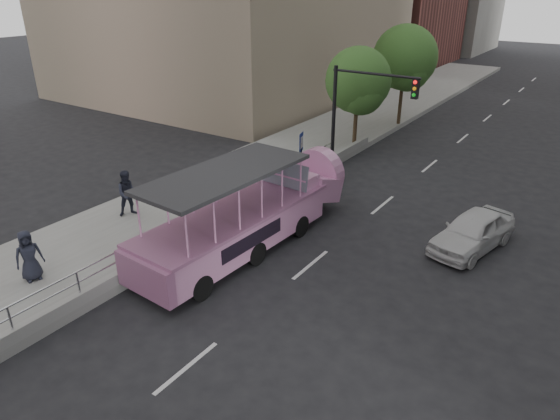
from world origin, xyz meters
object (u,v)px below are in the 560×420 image
(duck_boat, at_px, (253,214))
(street_tree_near, at_px, (359,83))
(pedestrian_far, at_px, (29,256))
(parking_sign, at_px, (301,153))
(street_tree_far, at_px, (406,60))
(pedestrian_mid, at_px, (128,193))
(traffic_signal, at_px, (357,105))
(car, at_px, (473,231))

(duck_boat, bearing_deg, street_tree_near, 98.44)
(pedestrian_far, xyz_separation_m, parking_sign, (2.49, 11.76, 0.53))
(duck_boat, height_order, street_tree_far, street_tree_far)
(duck_boat, xyz_separation_m, pedestrian_far, (-3.93, -6.18, -0.05))
(duck_boat, bearing_deg, pedestrian_mid, -165.81)
(traffic_signal, bearing_deg, street_tree_far, 98.43)
(traffic_signal, relative_size, street_tree_near, 0.91)
(car, relative_size, street_tree_far, 0.62)
(duck_boat, height_order, pedestrian_mid, duck_boat)
(pedestrian_far, distance_m, parking_sign, 12.03)
(pedestrian_mid, distance_m, pedestrian_far, 5.03)
(parking_sign, bearing_deg, traffic_signal, 65.05)
(pedestrian_far, height_order, street_tree_far, street_tree_far)
(street_tree_far, bearing_deg, pedestrian_mid, -100.60)
(traffic_signal, bearing_deg, car, -31.81)
(parking_sign, xyz_separation_m, street_tree_far, (-0.10, 12.21, 2.65))
(pedestrian_far, height_order, street_tree_near, street_tree_near)
(pedestrian_mid, relative_size, street_tree_near, 0.32)
(pedestrian_far, relative_size, traffic_signal, 0.32)
(car, height_order, street_tree_near, street_tree_near)
(duck_boat, height_order, traffic_signal, traffic_signal)
(duck_boat, height_order, parking_sign, duck_boat)
(car, xyz_separation_m, street_tree_far, (-8.26, 13.68, 3.63))
(pedestrian_far, bearing_deg, parking_sign, 4.55)
(pedestrian_far, bearing_deg, duck_boat, -15.96)
(pedestrian_mid, height_order, traffic_signal, traffic_signal)
(parking_sign, xyz_separation_m, street_tree_near, (-0.30, 6.21, 2.16))
(pedestrian_mid, xyz_separation_m, street_tree_far, (3.57, 19.08, 3.08))
(parking_sign, height_order, street_tree_near, street_tree_near)
(car, distance_m, street_tree_far, 16.39)
(street_tree_near, bearing_deg, parking_sign, -87.19)
(pedestrian_far, relative_size, parking_sign, 0.63)
(duck_boat, relative_size, pedestrian_mid, 5.26)
(street_tree_far, bearing_deg, duck_boat, -85.02)
(pedestrian_far, bearing_deg, pedestrian_mid, 30.16)
(duck_boat, xyz_separation_m, street_tree_far, (-1.55, 17.78, 3.12))
(pedestrian_far, distance_m, street_tree_near, 18.30)
(traffic_signal, bearing_deg, pedestrian_mid, -117.25)
(car, height_order, street_tree_far, street_tree_far)
(parking_sign, xyz_separation_m, traffic_signal, (1.29, 2.78, 1.84))
(street_tree_far, bearing_deg, parking_sign, -89.51)
(street_tree_far, bearing_deg, traffic_signal, -81.57)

